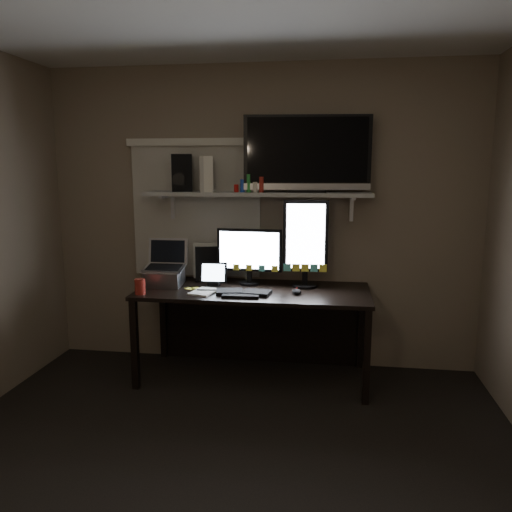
% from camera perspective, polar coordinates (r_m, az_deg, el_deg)
% --- Properties ---
extents(floor, '(3.60, 3.60, 0.00)m').
position_cam_1_polar(floor, '(2.93, -4.86, -24.82)').
color(floor, black).
rests_on(floor, ground).
extents(back_wall, '(3.60, 0.00, 3.60)m').
position_cam_1_polar(back_wall, '(4.19, 0.49, 4.31)').
color(back_wall, '#7C6B59').
rests_on(back_wall, floor).
extents(window_blinds, '(1.10, 0.02, 1.10)m').
position_cam_1_polar(window_blinds, '(4.28, -6.87, 5.03)').
color(window_blinds, beige).
rests_on(window_blinds, back_wall).
extents(desk, '(1.80, 0.75, 0.73)m').
position_cam_1_polar(desk, '(4.08, -0.01, -5.83)').
color(desk, black).
rests_on(desk, floor).
extents(wall_shelf, '(1.80, 0.35, 0.03)m').
position_cam_1_polar(wall_shelf, '(4.00, 0.15, 7.12)').
color(wall_shelf, '#A0A09B').
rests_on(wall_shelf, back_wall).
extents(monitor_landscape, '(0.53, 0.08, 0.47)m').
position_cam_1_polar(monitor_landscape, '(4.04, -0.76, -0.03)').
color(monitor_landscape, black).
rests_on(monitor_landscape, desk).
extents(monitor_portrait, '(0.36, 0.08, 0.71)m').
position_cam_1_polar(monitor_portrait, '(3.95, 5.67, 1.47)').
color(monitor_portrait, black).
rests_on(monitor_portrait, desk).
extents(keyboard, '(0.42, 0.18, 0.03)m').
position_cam_1_polar(keyboard, '(3.78, -1.49, -4.16)').
color(keyboard, black).
rests_on(keyboard, desk).
extents(mouse, '(0.09, 0.12, 0.04)m').
position_cam_1_polar(mouse, '(3.79, 4.69, -4.06)').
color(mouse, black).
rests_on(mouse, desk).
extents(notepad, '(0.22, 0.26, 0.01)m').
position_cam_1_polar(notepad, '(3.84, -5.96, -4.08)').
color(notepad, silver).
rests_on(notepad, desk).
extents(tablet, '(0.22, 0.09, 0.19)m').
position_cam_1_polar(tablet, '(4.04, -4.85, -2.04)').
color(tablet, black).
rests_on(tablet, desk).
extents(file_sorter, '(0.27, 0.17, 0.31)m').
position_cam_1_polar(file_sorter, '(4.22, -5.27, -0.69)').
color(file_sorter, black).
rests_on(file_sorter, desk).
extents(laptop, '(0.33, 0.27, 0.36)m').
position_cam_1_polar(laptop, '(4.06, -10.48, -0.87)').
color(laptop, '#BBBBC0').
rests_on(laptop, desk).
extents(cup, '(0.08, 0.08, 0.12)m').
position_cam_1_polar(cup, '(3.86, -13.11, -3.42)').
color(cup, maroon).
rests_on(cup, desk).
extents(sticky_notes, '(0.32, 0.27, 0.00)m').
position_cam_1_polar(sticky_notes, '(3.92, -6.31, -3.87)').
color(sticky_notes, '#FFF745').
rests_on(sticky_notes, desk).
extents(tv, '(1.00, 0.27, 0.59)m').
position_cam_1_polar(tv, '(3.96, 5.86, 11.53)').
color(tv, black).
rests_on(tv, wall_shelf).
extents(game_console, '(0.13, 0.25, 0.28)m').
position_cam_1_polar(game_console, '(4.07, -5.51, 9.31)').
color(game_console, beige).
rests_on(game_console, wall_shelf).
extents(speaker, '(0.21, 0.23, 0.30)m').
position_cam_1_polar(speaker, '(4.14, -8.44, 9.38)').
color(speaker, black).
rests_on(speaker, wall_shelf).
extents(bottles, '(0.23, 0.07, 0.14)m').
position_cam_1_polar(bottles, '(3.94, -0.83, 8.32)').
color(bottles, '#A50F0C').
rests_on(bottles, wall_shelf).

